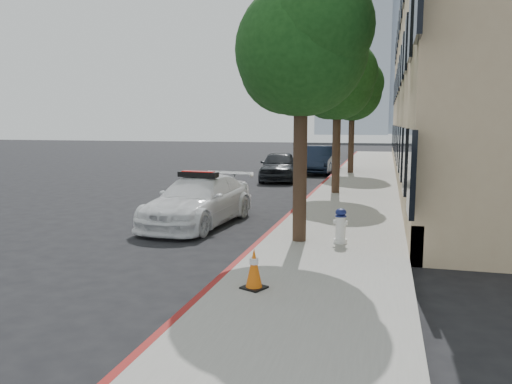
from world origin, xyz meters
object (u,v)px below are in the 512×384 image
object	(u,v)px
police_car	(199,200)
traffic_cone	(254,269)
parked_car_mid	(279,166)
fire_hydrant	(341,226)
parked_car_far	(321,160)

from	to	relation	value
police_car	traffic_cone	world-z (taller)	police_car
parked_car_mid	traffic_cone	bearing A→B (deg)	-86.93
parked_car_mid	police_car	bearing A→B (deg)	-97.04
police_car	fire_hydrant	xyz separation A→B (m)	(3.96, -1.83, -0.13)
police_car	parked_car_mid	distance (m)	10.90
police_car	traffic_cone	size ratio (longest dim) A/B	7.19
parked_car_far	traffic_cone	xyz separation A→B (m)	(1.57, -20.24, -0.27)
parked_car_mid	parked_car_far	size ratio (longest dim) A/B	0.92
parked_car_far	fire_hydrant	xyz separation A→B (m)	(2.60, -16.86, -0.22)
police_car	parked_car_mid	world-z (taller)	police_car
parked_car_mid	traffic_cone	world-z (taller)	parked_car_mid
traffic_cone	fire_hydrant	bearing A→B (deg)	72.96
parked_car_far	parked_car_mid	bearing A→B (deg)	-105.95
police_car	fire_hydrant	distance (m)	4.37
fire_hydrant	parked_car_far	bearing A→B (deg)	108.58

